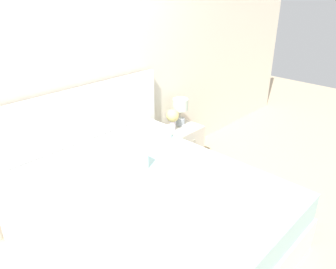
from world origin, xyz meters
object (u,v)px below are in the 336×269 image
Objects in this scene: table_lamp at (180,108)px; teacup at (185,129)px; bed at (150,212)px; flower_vase at (173,117)px; nightstand at (182,145)px.

table_lamp reaches higher than teacup.
bed reaches higher than table_lamp.
teacup is at bearing -58.12° from flower_vase.
bed is at bearing -145.50° from flower_vase.
bed is 1.37m from teacup.
flower_vase is at bearing 34.50° from bed.
flower_vase is 0.21m from teacup.
bed reaches higher than teacup.
nightstand is 3.84× the size of teacup.
bed is 1.46m from nightstand.
table_lamp reaches higher than nightstand.
table_lamp is at bearing 13.93° from flower_vase.
flower_vase is (-0.19, -0.05, -0.06)m from table_lamp.
teacup is (-0.11, -0.18, -0.20)m from table_lamp.
bed is at bearing -152.04° from teacup.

